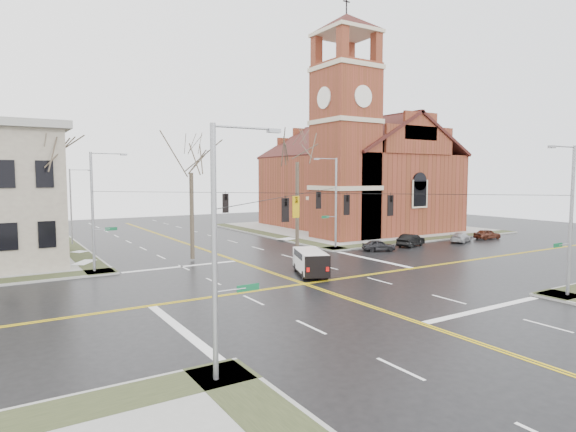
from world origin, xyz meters
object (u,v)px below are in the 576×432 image
signal_pole_nw (95,208)px  signal_pole_se (570,216)px  cargo_van (310,260)px  tree_nw_near (191,167)px  signal_pole_sw (219,245)px  streetlight_north_b (51,197)px  parked_car_a (379,245)px  parked_car_d (487,234)px  church (354,168)px  streetlight_north_a (72,204)px  signal_pole_ne (335,200)px  parked_car_c (461,237)px  tree_ne (297,156)px  tree_nw_far (41,161)px  parked_car_b (411,240)px

signal_pole_nw → signal_pole_se: (22.64, -23.00, 0.00)m
cargo_van → tree_nw_near: (-5.30, 10.33, 7.06)m
signal_pole_sw → streetlight_north_b: 59.51m
tree_nw_near → parked_car_a: bearing=-14.6°
parked_car_d → tree_nw_near: bearing=88.2°
church → cargo_van: size_ratio=5.40×
streetlight_north_a → parked_car_d: bearing=-25.3°
signal_pole_ne → signal_pole_sw: (-22.64, -23.00, 0.00)m
signal_pole_se → streetlight_north_a: 45.20m
signal_pole_ne → parked_car_a: (2.94, -3.35, -4.40)m
parked_car_c → parked_car_d: 4.83m
cargo_van → parked_car_c: cargo_van is taller
cargo_van → parked_car_c: size_ratio=1.36×
tree_nw_near → tree_ne: tree_ne is taller
church → cargo_van: church is taller
signal_pole_sw → parked_car_c: 42.72m
signal_pole_se → tree_ne: tree_ne is taller
parked_car_c → tree_nw_far: tree_nw_far is taller
streetlight_north_a → cargo_van: streetlight_north_a is taller
church → parked_car_a: 21.19m
parked_car_b → tree_nw_near: bearing=62.0°
church → tree_nw_far: size_ratio=2.36×
signal_pole_sw → parked_car_b: (30.59, 20.22, -4.30)m
signal_pole_ne → cargo_van: 13.55m
signal_pole_nw → tree_ne: size_ratio=0.70×
signal_pole_sw → cargo_van: size_ratio=1.77×
signal_pole_sw → parked_car_c: size_ratio=2.40×
streetlight_north_a → tree_nw_near: (7.43, -15.29, 3.67)m
parked_car_b → parked_car_d: parked_car_b is taller
streetlight_north_b → parked_car_a: size_ratio=2.47×
signal_pole_ne → parked_car_b: 9.45m
church → tree_ne: (-17.00, -11.89, 0.85)m
church → tree_ne: size_ratio=2.14×
church → parked_car_c: size_ratio=7.35×
signal_pole_ne → streetlight_north_b: signal_pole_ne is taller
signal_pole_sw → parked_car_d: size_ratio=2.63×
tree_nw_far → signal_pole_nw: bearing=-33.3°
church → parked_car_d: 19.46m
signal_pole_sw → parked_car_c: signal_pole_sw is taller
signal_pole_ne → tree_nw_far: size_ratio=0.77×
signal_pole_nw → signal_pole_ne: bearing=0.0°
church → streetlight_north_b: size_ratio=3.44×
signal_pole_sw → tree_nw_far: size_ratio=0.77×
streetlight_north_b → cargo_van: size_ratio=1.57×
signal_pole_ne → parked_car_c: signal_pole_ne is taller
streetlight_north_b → parked_car_b: streetlight_north_b is taller
signal_pole_ne → streetlight_north_a: signal_pole_ne is taller
parked_car_c → tree_nw_near: size_ratio=0.33×
signal_pole_ne → parked_car_b: bearing=-19.3°
streetlight_north_a → cargo_van: size_ratio=1.57×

